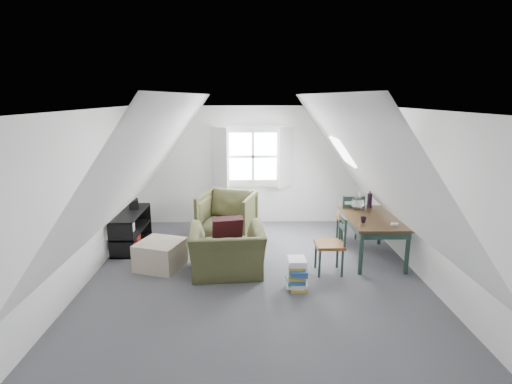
{
  "coord_description": "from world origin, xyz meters",
  "views": [
    {
      "loc": [
        -0.12,
        -5.63,
        2.68
      ],
      "look_at": [
        0.02,
        0.6,
        1.19
      ],
      "focal_mm": 28.0,
      "sensor_mm": 36.0,
      "label": 1
    }
  ],
  "objects_px": {
    "armchair_near": "(227,273)",
    "dining_chair_near": "(332,244)",
    "media_shelf": "(131,231)",
    "ottoman": "(161,255)",
    "dining_chair_far": "(350,218)",
    "magazine_stack": "(297,274)",
    "armchair_far": "(228,238)",
    "dining_table": "(373,222)"
  },
  "relations": [
    {
      "from": "armchair_near",
      "to": "dining_chair_near",
      "type": "relative_size",
      "value": 1.24
    },
    {
      "from": "dining_chair_near",
      "to": "media_shelf",
      "type": "xyz_separation_m",
      "value": [
        -3.42,
        1.17,
        -0.18
      ]
    },
    {
      "from": "ottoman",
      "to": "dining_chair_far",
      "type": "height_order",
      "value": "dining_chair_far"
    },
    {
      "from": "dining_chair_near",
      "to": "magazine_stack",
      "type": "height_order",
      "value": "dining_chair_near"
    },
    {
      "from": "armchair_near",
      "to": "magazine_stack",
      "type": "height_order",
      "value": "magazine_stack"
    },
    {
      "from": "armchair_near",
      "to": "dining_chair_near",
      "type": "height_order",
      "value": "dining_chair_near"
    },
    {
      "from": "armchair_near",
      "to": "armchair_far",
      "type": "relative_size",
      "value": 1.13
    },
    {
      "from": "ottoman",
      "to": "dining_table",
      "type": "height_order",
      "value": "dining_table"
    },
    {
      "from": "dining_table",
      "to": "armchair_near",
      "type": "bearing_deg",
      "value": -169.9
    },
    {
      "from": "dining_table",
      "to": "magazine_stack",
      "type": "xyz_separation_m",
      "value": [
        -1.39,
        -1.1,
        -0.41
      ]
    },
    {
      "from": "dining_table",
      "to": "dining_chair_far",
      "type": "relative_size",
      "value": 1.52
    },
    {
      "from": "dining_table",
      "to": "dining_chair_far",
      "type": "distance_m",
      "value": 0.71
    },
    {
      "from": "armchair_near",
      "to": "dining_chair_far",
      "type": "distance_m",
      "value": 2.59
    },
    {
      "from": "media_shelf",
      "to": "armchair_far",
      "type": "bearing_deg",
      "value": 17.56
    },
    {
      "from": "dining_chair_far",
      "to": "dining_chair_near",
      "type": "distance_m",
      "value": 1.38
    },
    {
      "from": "armchair_far",
      "to": "media_shelf",
      "type": "relative_size",
      "value": 0.79
    },
    {
      "from": "armchair_near",
      "to": "armchair_far",
      "type": "bearing_deg",
      "value": -91.93
    },
    {
      "from": "armchair_far",
      "to": "media_shelf",
      "type": "xyz_separation_m",
      "value": [
        -1.74,
        -0.39,
        0.29
      ]
    },
    {
      "from": "armchair_far",
      "to": "media_shelf",
      "type": "height_order",
      "value": "media_shelf"
    },
    {
      "from": "armchair_far",
      "to": "magazine_stack",
      "type": "relative_size",
      "value": 2.24
    },
    {
      "from": "armchair_near",
      "to": "media_shelf",
      "type": "xyz_separation_m",
      "value": [
        -1.81,
        1.17,
        0.29
      ]
    },
    {
      "from": "ottoman",
      "to": "media_shelf",
      "type": "xyz_separation_m",
      "value": [
        -0.73,
        0.93,
        0.07
      ]
    },
    {
      "from": "armchair_far",
      "to": "ottoman",
      "type": "distance_m",
      "value": 1.67
    },
    {
      "from": "armchair_far",
      "to": "ottoman",
      "type": "bearing_deg",
      "value": -112.24
    },
    {
      "from": "media_shelf",
      "to": "magazine_stack",
      "type": "height_order",
      "value": "media_shelf"
    },
    {
      "from": "dining_chair_far",
      "to": "media_shelf",
      "type": "distance_m",
      "value": 4.03
    },
    {
      "from": "armchair_far",
      "to": "dining_table",
      "type": "xyz_separation_m",
      "value": [
        2.48,
        -0.99,
        0.63
      ]
    },
    {
      "from": "armchair_near",
      "to": "media_shelf",
      "type": "relative_size",
      "value": 0.89
    },
    {
      "from": "dining_chair_near",
      "to": "magazine_stack",
      "type": "relative_size",
      "value": 2.05
    },
    {
      "from": "armchair_far",
      "to": "magazine_stack",
      "type": "bearing_deg",
      "value": -47.21
    },
    {
      "from": "armchair_near",
      "to": "media_shelf",
      "type": "distance_m",
      "value": 2.17
    },
    {
      "from": "dining_chair_far",
      "to": "dining_chair_near",
      "type": "bearing_deg",
      "value": 68.13
    },
    {
      "from": "armchair_far",
      "to": "magazine_stack",
      "type": "xyz_separation_m",
      "value": [
        1.09,
        -2.09,
        0.22
      ]
    },
    {
      "from": "ottoman",
      "to": "magazine_stack",
      "type": "xyz_separation_m",
      "value": [
        2.1,
        -0.77,
        0.01
      ]
    },
    {
      "from": "dining_table",
      "to": "media_shelf",
      "type": "height_order",
      "value": "dining_table"
    },
    {
      "from": "armchair_near",
      "to": "dining_table",
      "type": "distance_m",
      "value": 2.56
    },
    {
      "from": "armchair_near",
      "to": "media_shelf",
      "type": "bearing_deg",
      "value": -37.28
    },
    {
      "from": "ottoman",
      "to": "dining_table",
      "type": "xyz_separation_m",
      "value": [
        3.49,
        0.33,
        0.41
      ]
    },
    {
      "from": "dining_table",
      "to": "media_shelf",
      "type": "xyz_separation_m",
      "value": [
        -4.22,
        0.6,
        -0.34
      ]
    },
    {
      "from": "dining_table",
      "to": "magazine_stack",
      "type": "bearing_deg",
      "value": -144.81
    },
    {
      "from": "dining_chair_far",
      "to": "magazine_stack",
      "type": "height_order",
      "value": "dining_chair_far"
    },
    {
      "from": "media_shelf",
      "to": "ottoman",
      "type": "bearing_deg",
      "value": -46.79
    }
  ]
}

